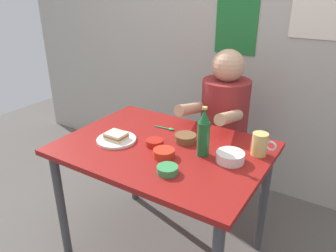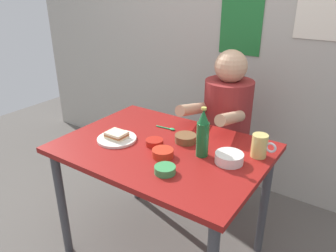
{
  "view_description": "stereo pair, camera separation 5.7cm",
  "coord_description": "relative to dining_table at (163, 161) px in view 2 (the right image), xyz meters",
  "views": [
    {
      "loc": [
        0.86,
        -1.31,
        1.55
      ],
      "look_at": [
        0.0,
        0.05,
        0.84
      ],
      "focal_mm": 34.81,
      "sensor_mm": 36.0,
      "label": 1
    },
    {
      "loc": [
        0.91,
        -1.28,
        1.55
      ],
      "look_at": [
        0.0,
        0.05,
        0.84
      ],
      "focal_mm": 34.81,
      "sensor_mm": 36.0,
      "label": 2
    }
  ],
  "objects": [
    {
      "name": "ground_plane",
      "position": [
        0.0,
        0.0,
        -0.65
      ],
      "size": [
        6.0,
        6.0,
        0.0
      ],
      "primitive_type": "plane",
      "color": "#59544F"
    },
    {
      "name": "wall_back",
      "position": [
        0.0,
        1.05,
        0.65
      ],
      "size": [
        4.4,
        0.09,
        2.6
      ],
      "color": "#ADA89E",
      "rests_on": "ground"
    },
    {
      "name": "dining_table",
      "position": [
        0.0,
        0.0,
        0.0
      ],
      "size": [
        1.1,
        0.8,
        0.74
      ],
      "color": "maroon",
      "rests_on": "ground"
    },
    {
      "name": "stool",
      "position": [
        0.09,
        0.63,
        -0.3
      ],
      "size": [
        0.34,
        0.34,
        0.45
      ],
      "color": "#4C4C51",
      "rests_on": "ground"
    },
    {
      "name": "person_seated",
      "position": [
        0.09,
        0.62,
        0.12
      ],
      "size": [
        0.33,
        0.56,
        0.72
      ],
      "color": "maroon",
      "rests_on": "stool"
    },
    {
      "name": "plate_orange",
      "position": [
        -0.25,
        -0.09,
        0.1
      ],
      "size": [
        0.22,
        0.22,
        0.01
      ],
      "primitive_type": "cylinder",
      "color": "silver",
      "rests_on": "dining_table"
    },
    {
      "name": "sandwich",
      "position": [
        -0.25,
        -0.09,
        0.13
      ],
      "size": [
        0.11,
        0.09,
        0.04
      ],
      "color": "beige",
      "rests_on": "plate_orange"
    },
    {
      "name": "beer_mug",
      "position": [
        0.47,
        0.18,
        0.15
      ],
      "size": [
        0.13,
        0.08,
        0.12
      ],
      "color": "#D1BC66",
      "rests_on": "dining_table"
    },
    {
      "name": "beer_bottle",
      "position": [
        0.22,
        0.03,
        0.21
      ],
      "size": [
        0.06,
        0.06,
        0.26
      ],
      "color": "#19602D",
      "rests_on": "dining_table"
    },
    {
      "name": "condiment_bowl_brown",
      "position": [
        0.08,
        0.11,
        0.12
      ],
      "size": [
        0.12,
        0.12,
        0.04
      ],
      "color": "brown",
      "rests_on": "dining_table"
    },
    {
      "name": "dip_bowl_green",
      "position": [
        0.17,
        -0.22,
        0.11
      ],
      "size": [
        0.1,
        0.1,
        0.03
      ],
      "color": "#388C4C",
      "rests_on": "dining_table"
    },
    {
      "name": "sauce_bowl_chili",
      "position": [
        0.07,
        -0.1,
        0.12
      ],
      "size": [
        0.11,
        0.11,
        0.04
      ],
      "color": "red",
      "rests_on": "dining_table"
    },
    {
      "name": "rice_bowl_white",
      "position": [
        0.37,
        0.04,
        0.12
      ],
      "size": [
        0.14,
        0.14,
        0.05
      ],
      "color": "silver",
      "rests_on": "dining_table"
    },
    {
      "name": "sambal_bowl_red",
      "position": [
        -0.04,
        -0.02,
        0.11
      ],
      "size": [
        0.1,
        0.1,
        0.03
      ],
      "color": "#B21E14",
      "rests_on": "dining_table"
    },
    {
      "name": "spoon",
      "position": [
        -0.09,
        0.2,
        0.1
      ],
      "size": [
        0.13,
        0.03,
        0.01
      ],
      "color": "#26A559",
      "rests_on": "dining_table"
    }
  ]
}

